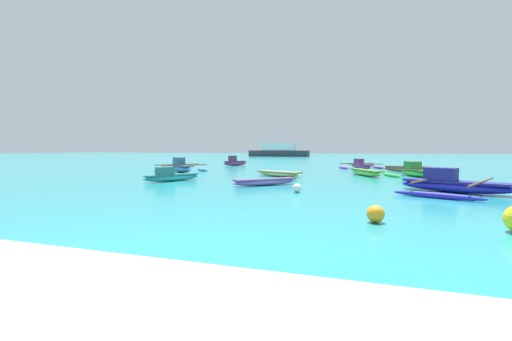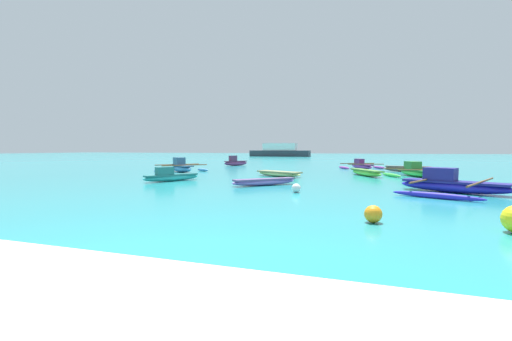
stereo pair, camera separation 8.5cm
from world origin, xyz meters
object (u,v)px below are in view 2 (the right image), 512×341
moored_boat_5 (181,167)px  distant_ferry (280,151)px  moored_boat_1 (279,173)px  moored_boat_4 (452,184)px  mooring_buoy_0 (296,188)px  moored_boat_7 (235,162)px  moored_boat_8 (361,165)px  mooring_buoy_2 (373,214)px  moored_boat_0 (416,172)px  moored_boat_6 (408,169)px  moored_boat_9 (264,182)px  moored_boat_2 (366,172)px  moored_boat_3 (170,176)px

moored_boat_5 → distant_ferry: bearing=132.4°
moored_boat_1 → distant_ferry: (-13.39, 51.43, 0.97)m
moored_boat_4 → mooring_buoy_0: size_ratio=15.86×
moored_boat_7 → moored_boat_8: moored_boat_7 is taller
mooring_buoy_2 → moored_boat_4: bearing=66.6°
moored_boat_0 → moored_boat_6: moored_boat_0 is taller
mooring_buoy_2 → distant_ferry: (-18.59, 63.02, 0.95)m
moored_boat_9 → distant_ferry: size_ratio=0.20×
mooring_buoy_0 → moored_boat_6: bearing=69.5°
mooring_buoy_2 → distant_ferry: 65.71m
moored_boat_4 → moored_boat_7: 22.40m
mooring_buoy_0 → distant_ferry: bearing=105.2°
moored_boat_4 → mooring_buoy_0: bearing=-136.2°
mooring_buoy_0 → moored_boat_7: bearing=118.4°
moored_boat_2 → distant_ferry: size_ratio=0.26×
moored_boat_2 → mooring_buoy_2: size_ratio=8.50×
mooring_buoy_2 → mooring_buoy_0: bearing=120.3°
moored_boat_0 → mooring_buoy_2: size_ratio=10.06×
moored_boat_0 → moored_boat_4: bearing=-20.1°
moored_boat_2 → moored_boat_6: 5.43m
moored_boat_7 → mooring_buoy_0: size_ratio=6.88×
moored_boat_0 → moored_boat_6: bearing=157.6°
moored_boat_1 → mooring_buoy_2: bearing=-40.1°
moored_boat_7 → mooring_buoy_2: moored_boat_7 is taller
moored_boat_3 → moored_boat_4: (12.46, -0.45, 0.04)m
moored_boat_1 → moored_boat_2: bearing=48.4°
moored_boat_5 → moored_boat_7: size_ratio=1.67×
mooring_buoy_2 → moored_boat_8: bearing=92.2°
mooring_buoy_0 → moored_boat_4: bearing=19.0°
moored_boat_8 → moored_boat_9: (-3.75, -14.87, -0.09)m
moored_boat_2 → moored_boat_4: (3.15, -7.11, 0.09)m
mooring_buoy_2 → distant_ferry: size_ratio=0.03×
moored_boat_9 → mooring_buoy_0: bearing=-92.0°
moored_boat_8 → mooring_buoy_0: size_ratio=11.39×
mooring_buoy_0 → distant_ferry: distant_ferry is taller
moored_boat_0 → moored_boat_9: (-7.03, -7.61, -0.12)m
moored_boat_4 → mooring_buoy_0: 5.84m
moored_boat_0 → mooring_buoy_2: moored_boat_0 is taller
moored_boat_7 → mooring_buoy_0: bearing=-113.9°
moored_boat_9 → moored_boat_4: bearing=-46.0°
moored_boat_5 → mooring_buoy_2: moored_boat_5 is taller
moored_boat_2 → moored_boat_0: bearing=74.4°
distant_ferry → moored_boat_9: bearing=-76.1°
mooring_buoy_2 → moored_boat_6: bearing=82.5°
moored_boat_4 → mooring_buoy_0: (-5.52, -1.91, -0.13)m
moored_boat_9 → mooring_buoy_2: (4.58, -6.61, 0.02)m
moored_boat_1 → moored_boat_6: (7.62, 6.73, 0.06)m
moored_boat_9 → moored_boat_5: bearing=95.9°
moored_boat_6 → moored_boat_7: (-14.96, 4.50, 0.11)m
moored_boat_4 → mooring_buoy_2: size_ratio=13.68×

